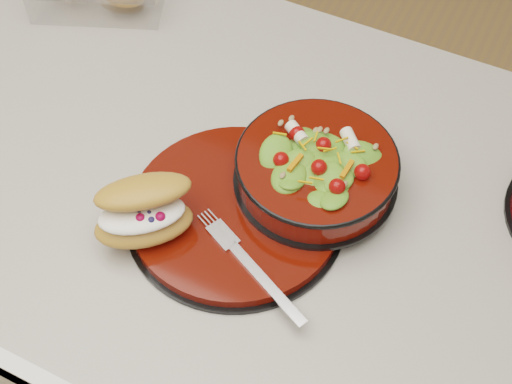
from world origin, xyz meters
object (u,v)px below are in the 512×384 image
at_px(island_counter, 279,336).
at_px(dinner_plate, 236,212).
at_px(fork, 253,268).
at_px(croissant, 145,212).
at_px(salad_bowl, 317,165).

xyz_separation_m(island_counter, dinner_plate, (-0.05, -0.06, 0.46)).
distance_m(island_counter, fork, 0.49).
bearing_deg(fork, croissant, 117.55).
relative_size(salad_bowl, croissant, 1.50).
height_order(island_counter, fork, fork).
bearing_deg(dinner_plate, croissant, -137.72).
distance_m(croissant, fork, 0.15).
xyz_separation_m(island_counter, croissant, (-0.13, -0.14, 0.50)).
relative_size(island_counter, dinner_plate, 4.23).
bearing_deg(island_counter, fork, -83.95).
xyz_separation_m(croissant, fork, (0.15, 0.01, -0.03)).
relative_size(island_counter, fork, 7.31).
distance_m(island_counter, salad_bowl, 0.50).
xyz_separation_m(dinner_plate, croissant, (-0.09, -0.08, 0.05)).
relative_size(dinner_plate, salad_bowl, 1.33).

